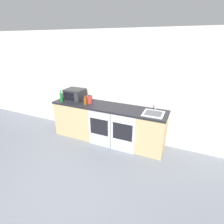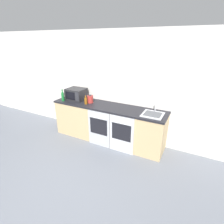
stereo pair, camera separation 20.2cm
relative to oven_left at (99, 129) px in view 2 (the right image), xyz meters
The scene contains 10 objects.
ground_plane 1.71m from the oven_left, 88.18° to the right, with size 16.00×16.00×0.00m, color slate.
wall_back 1.10m from the oven_left, 85.62° to the left, with size 10.00×0.06×2.60m.
counter_back 0.34m from the oven_left, 81.12° to the left, with size 2.81×0.66×0.92m.
oven_left is the anchor object (origin of this frame).
oven_right 0.58m from the oven_left, ahead, with size 0.56×0.06×0.87m.
microwave 1.16m from the oven_left, 156.67° to the left, with size 0.47×0.39×0.29m.
bottle_green 1.29m from the oven_left, behind, with size 0.07×0.07×0.30m.
bottle_amber 0.76m from the oven_left, 156.80° to the left, with size 0.07×0.07×0.21m.
kettle 0.79m from the oven_left, 142.54° to the left, with size 0.14×0.14×0.20m.
sink 1.28m from the oven_left, 14.57° to the left, with size 0.43×0.43×0.26m.
Camera 2 is at (1.88, -1.42, 2.36)m, focal length 28.00 mm.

